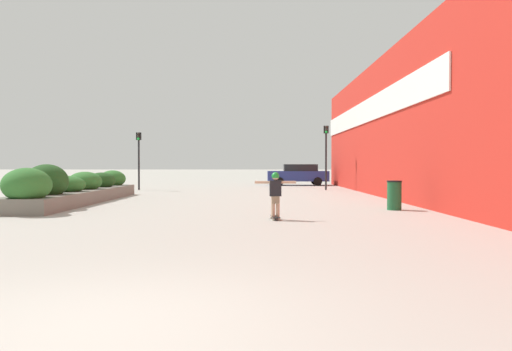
{
  "coord_description": "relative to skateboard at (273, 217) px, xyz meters",
  "views": [
    {
      "loc": [
        1.44,
        -4.72,
        1.52
      ],
      "look_at": [
        1.55,
        19.14,
        1.0
      ],
      "focal_mm": 35.0,
      "sensor_mm": 36.0,
      "label": 1
    }
  ],
  "objects": [
    {
      "name": "ground_plane",
      "position": [
        -1.98,
        -9.05,
        -0.07
      ],
      "size": [
        300.0,
        300.0,
        0.0
      ],
      "primitive_type": "plane",
      "color": "#ADA89E"
    },
    {
      "name": "building_wall_right",
      "position": [
        5.59,
        6.07,
        3.23
      ],
      "size": [
        0.67,
        37.46,
        6.58
      ],
      "color": "red",
      "rests_on": "ground_plane"
    },
    {
      "name": "planter_box",
      "position": [
        -7.64,
        5.74,
        0.49
      ],
      "size": [
        1.75,
        10.96,
        1.54
      ],
      "color": "slate",
      "rests_on": "ground_plane"
    },
    {
      "name": "skateboard",
      "position": [
        0.0,
        0.0,
        0.0
      ],
      "size": [
        0.27,
        0.77,
        0.09
      ],
      "rotation": [
        0.0,
        0.0,
        0.08
      ],
      "color": "black",
      "rests_on": "ground_plane"
    },
    {
      "name": "skateboarder",
      "position": [
        0.0,
        0.0,
        0.76
      ],
      "size": [
        1.15,
        0.21,
        1.23
      ],
      "rotation": [
        0.0,
        0.0,
        0.08
      ],
      "color": "tan",
      "rests_on": "skateboard"
    },
    {
      "name": "trash_bin",
      "position": [
        4.11,
        2.93,
        0.43
      ],
      "size": [
        0.5,
        0.5,
        0.99
      ],
      "color": "#1E5B33",
      "rests_on": "ground_plane"
    },
    {
      "name": "car_leftmost",
      "position": [
        14.38,
        21.71,
        0.72
      ],
      "size": [
        4.04,
        1.94,
        1.47
      ],
      "rotation": [
        0.0,
        0.0,
        1.57
      ],
      "color": "maroon",
      "rests_on": "ground_plane"
    },
    {
      "name": "car_center_left",
      "position": [
        2.58,
        22.92,
        0.74
      ],
      "size": [
        4.44,
        1.88,
        1.55
      ],
      "rotation": [
        0.0,
        0.0,
        1.57
      ],
      "color": "navy",
      "rests_on": "ground_plane"
    },
    {
      "name": "traffic_light_left",
      "position": [
        -7.56,
        16.06,
        2.28
      ],
      "size": [
        0.28,
        0.3,
        3.45
      ],
      "color": "black",
      "rests_on": "ground_plane"
    },
    {
      "name": "traffic_light_right",
      "position": [
        3.66,
        16.12,
        2.52
      ],
      "size": [
        0.28,
        0.3,
        3.85
      ],
      "color": "black",
      "rests_on": "ground_plane"
    }
  ]
}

